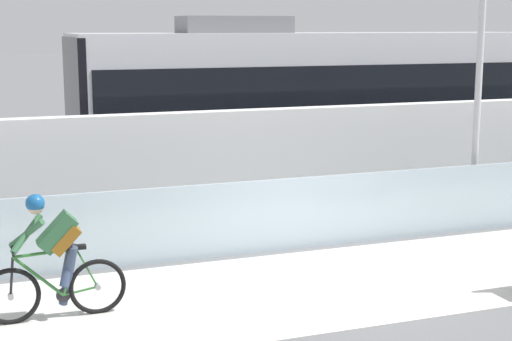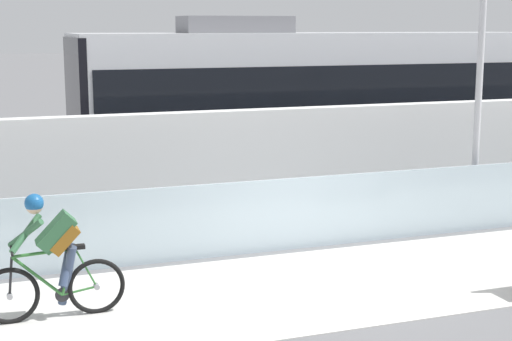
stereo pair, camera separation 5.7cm
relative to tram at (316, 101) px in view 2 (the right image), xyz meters
The scene contains 9 objects.
ground_plane 7.59m from the tram, 111.18° to the right, with size 200.00×200.00×0.00m, color slate.
bike_path_deck 7.58m from the tram, 111.18° to the right, with size 32.00×3.20×0.01m, color silver.
glass_parapet 5.81m from the tram, 117.96° to the right, with size 32.00×0.05×1.18m, color silver.
concrete_barrier_wall 4.24m from the tram, 129.67° to the right, with size 32.00×0.36×2.11m, color white.
tram_rail_near 3.34m from the tram, 164.87° to the right, with size 32.00×0.08×0.01m, color #595654.
tram_rail_far 3.34m from the tram, 164.87° to the left, with size 32.00×0.08×0.01m, color #595654.
tram is the anchor object (origin of this frame).
cyclist_on_bike 9.59m from the tram, 134.04° to the right, with size 1.77×0.58×1.61m.
lamp_post_antenna 5.01m from the tram, 77.63° to the right, with size 0.28×0.28×5.20m.
Camera 2 is at (-4.75, -9.50, 3.59)m, focal length 54.55 mm.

